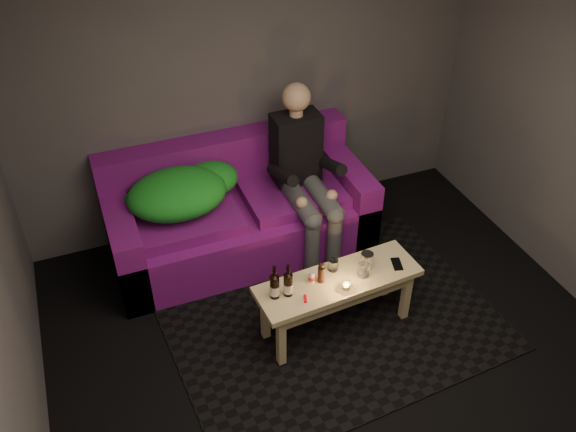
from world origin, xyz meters
name	(u,v)px	position (x,y,z in m)	size (l,w,h in m)	color
floor	(363,395)	(0.00, 0.00, 0.00)	(4.50, 4.50, 0.00)	black
room	(347,155)	(0.00, 0.47, 1.64)	(4.50, 4.50, 4.50)	silver
rug	(333,321)	(0.09, 0.69, 0.01)	(2.42, 1.76, 0.01)	black
sofa	(238,214)	(-0.28, 1.82, 0.34)	(2.17, 0.97, 0.93)	#6F0F74
green_blanket	(182,191)	(-0.73, 1.81, 0.70)	(0.95, 0.65, 0.32)	#178025
person	(304,171)	(0.25, 1.65, 0.75)	(0.39, 0.90, 1.45)	black
coffee_table	(338,288)	(0.09, 0.64, 0.41)	(1.23, 0.46, 0.49)	tan
beer_bottle_a	(275,286)	(-0.39, 0.64, 0.59)	(0.07, 0.07, 0.27)	black
beer_bottle_b	(288,284)	(-0.30, 0.62, 0.59)	(0.07, 0.07, 0.26)	black
salt_shaker	(312,277)	(-0.10, 0.68, 0.54)	(0.04, 0.04, 0.09)	silver
pepper_mill	(321,275)	(-0.04, 0.66, 0.56)	(0.05, 0.05, 0.13)	black
tumbler_back	(333,265)	(0.09, 0.74, 0.54)	(0.07, 0.07, 0.09)	white
tealight	(346,286)	(0.09, 0.52, 0.52)	(0.06, 0.06, 0.05)	white
tumbler_front	(364,270)	(0.27, 0.60, 0.55)	(0.08, 0.08, 0.10)	white
steel_cup	(367,260)	(0.33, 0.68, 0.56)	(0.09, 0.09, 0.13)	#B2B4B9
smartphone	(397,264)	(0.55, 0.62, 0.50)	(0.07, 0.14, 0.01)	black
red_lighter	(305,299)	(-0.21, 0.53, 0.50)	(0.02, 0.07, 0.01)	red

